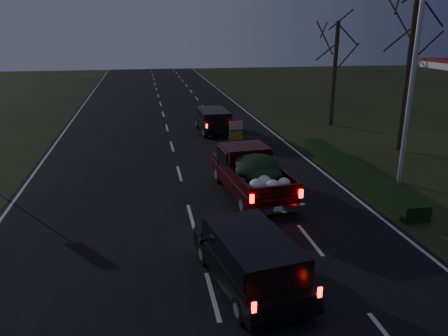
{
  "coord_description": "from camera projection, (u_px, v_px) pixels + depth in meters",
  "views": [
    {
      "loc": [
        -1.46,
        -14.54,
        6.59
      ],
      "look_at": [
        1.51,
        1.55,
        1.3
      ],
      "focal_mm": 35.0,
      "sensor_mm": 36.0,
      "label": 1
    }
  ],
  "objects": [
    {
      "name": "light_pole",
      "position": [
        415.0,
        56.0,
        17.71
      ],
      "size": [
        0.5,
        0.9,
        9.16
      ],
      "color": "silver",
      "rests_on": "ground"
    },
    {
      "name": "bare_tree_far",
      "position": [
        336.0,
        48.0,
        29.36
      ],
      "size": [
        3.6,
        3.6,
        7.0
      ],
      "color": "black",
      "rests_on": "ground"
    },
    {
      "name": "bare_tree_mid",
      "position": [
        413.0,
        32.0,
        22.64
      ],
      "size": [
        3.6,
        3.6,
        8.5
      ],
      "color": "black",
      "rests_on": "ground"
    },
    {
      "name": "ground",
      "position": [
        191.0,
        217.0,
        15.88
      ],
      "size": [
        120.0,
        120.0,
        0.0
      ],
      "primitive_type": "plane",
      "color": "black",
      "rests_on": "ground"
    },
    {
      "name": "lead_suv",
      "position": [
        213.0,
        118.0,
        28.4
      ],
      "size": [
        1.94,
        4.35,
        1.23
      ],
      "rotation": [
        0.0,
        0.0,
        0.04
      ],
      "color": "black",
      "rests_on": "ground"
    },
    {
      "name": "rear_suv",
      "position": [
        251.0,
        255.0,
        11.35
      ],
      "size": [
        2.5,
        4.56,
        1.24
      ],
      "rotation": [
        0.0,
        0.0,
        0.17
      ],
      "color": "black",
      "rests_on": "ground"
    },
    {
      "name": "pickup_truck",
      "position": [
        251.0,
        170.0,
        17.74
      ],
      "size": [
        2.49,
        5.47,
        2.79
      ],
      "rotation": [
        0.0,
        0.0,
        0.09
      ],
      "color": "#360709",
      "rests_on": "ground"
    },
    {
      "name": "hedge_row",
      "position": [
        353.0,
        172.0,
        19.94
      ],
      "size": [
        1.0,
        10.0,
        0.6
      ],
      "primitive_type": "cube",
      "color": "black",
      "rests_on": "ground"
    },
    {
      "name": "road_asphalt",
      "position": [
        191.0,
        217.0,
        15.88
      ],
      "size": [
        14.0,
        120.0,
        0.02
      ],
      "primitive_type": "cube",
      "color": "black",
      "rests_on": "ground"
    }
  ]
}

